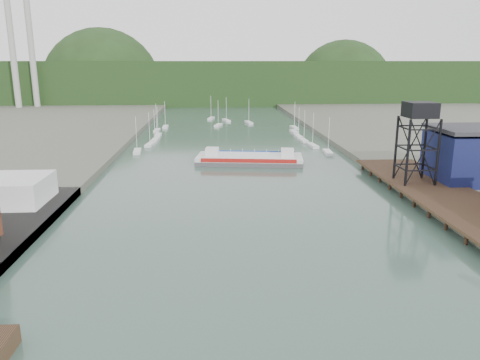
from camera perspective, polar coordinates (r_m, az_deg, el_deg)
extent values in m
cube|color=black|center=(90.75, 24.76, -2.36)|extent=(14.00, 70.00, 0.50)
cylinder|color=black|center=(88.40, 21.24, -3.17)|extent=(0.60, 0.60, 2.20)
cylinder|color=black|center=(95.85, 19.78, 3.10)|extent=(0.50, 0.50, 13.00)
cylinder|color=black|center=(98.36, 23.00, 3.08)|extent=(0.50, 0.50, 13.00)
cylinder|color=black|center=(101.30, 18.48, 3.77)|extent=(0.50, 0.50, 13.00)
cylinder|color=black|center=(103.67, 21.56, 3.74)|extent=(0.50, 0.50, 13.00)
cube|color=black|center=(98.69, 21.12, 7.99)|extent=(5.50, 5.50, 3.00)
cube|color=silver|center=(139.50, -12.42, 3.42)|extent=(2.67, 7.65, 0.90)
cube|color=silver|center=(150.28, -10.91, 4.26)|extent=(2.81, 7.67, 0.90)
cube|color=silver|center=(158.88, -10.30, 4.82)|extent=(2.35, 7.59, 0.90)
cube|color=silver|center=(168.62, -9.95, 5.37)|extent=(2.01, 7.50, 0.90)
cube|color=silver|center=(180.86, -10.10, 5.96)|extent=(2.00, 7.50, 0.90)
cube|color=silver|center=(190.30, -9.07, 6.40)|extent=(2.16, 7.54, 0.90)
cube|color=silver|center=(137.05, 10.68, 3.31)|extent=(2.53, 7.62, 0.90)
cube|color=silver|center=(147.56, 8.82, 4.16)|extent=(2.76, 7.67, 0.90)
cube|color=silver|center=(155.84, 7.79, 4.73)|extent=(2.22, 7.56, 0.90)
cube|color=silver|center=(164.52, 7.13, 5.26)|extent=(2.18, 7.54, 0.90)
cube|color=silver|center=(175.38, 6.61, 5.83)|extent=(2.46, 7.61, 0.90)
cube|color=silver|center=(187.07, 6.64, 6.35)|extent=(2.48, 7.61, 0.90)
cube|color=silver|center=(193.19, -2.67, 6.68)|extent=(3.78, 7.76, 0.90)
cube|color=silver|center=(201.71, 1.08, 7.02)|extent=(3.31, 7.74, 0.90)
cube|color=silver|center=(209.14, -1.68, 7.27)|extent=(3.76, 7.76, 0.90)
cube|color=silver|center=(216.99, -3.55, 7.50)|extent=(3.40, 7.74, 0.90)
cylinder|color=#A4A59F|center=(281.60, -25.96, 13.74)|extent=(3.20, 3.20, 60.00)
cylinder|color=#A4A59F|center=(283.43, -24.03, 13.93)|extent=(3.20, 3.20, 60.00)
cube|color=#1D3116|center=(331.82, -2.48, 11.87)|extent=(500.00, 120.00, 28.00)
sphere|color=#1D3116|center=(340.21, -16.32, 10.71)|extent=(80.00, 80.00, 80.00)
sphere|color=#1D3116|center=(355.16, 12.44, 10.75)|extent=(70.00, 70.00, 70.00)
cube|color=#49494B|center=(122.26, 1.17, 2.34)|extent=(28.45, 14.34, 1.09)
cube|color=silver|center=(122.06, 1.17, 2.79)|extent=(28.45, 14.34, 0.87)
cube|color=#A71713|center=(116.63, 1.04, 2.36)|extent=(23.82, 3.26, 0.98)
cube|color=navy|center=(127.41, 1.30, 3.38)|extent=(23.82, 3.26, 0.98)
cube|color=silver|center=(122.67, -3.42, 3.45)|extent=(3.67, 3.67, 2.18)
cube|color=silver|center=(121.72, 5.80, 3.31)|extent=(3.67, 3.67, 2.18)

